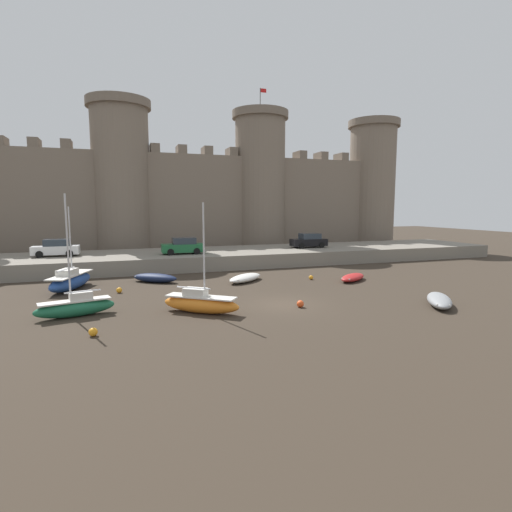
{
  "coord_description": "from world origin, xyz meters",
  "views": [
    {
      "loc": [
        -9.63,
        -22.61,
        6.11
      ],
      "look_at": [
        -0.1,
        4.9,
        2.5
      ],
      "focal_mm": 28.0,
      "sensor_mm": 36.0,
      "label": 1
    }
  ],
  "objects_px": {
    "mooring_buoy_near_channel": "(119,290)",
    "car_quay_centre_west": "(309,241)",
    "rowboat_near_channel_left": "(353,277)",
    "mooring_buoy_off_centre": "(311,277)",
    "car_quay_west": "(183,246)",
    "sailboat_near_channel_right": "(76,306)",
    "sailboat_midflat_left": "(201,303)",
    "rowboat_foreground_left": "(245,278)",
    "sailboat_foreground_centre": "(70,281)",
    "mooring_buoy_mid_mud": "(93,332)",
    "car_quay_centre_east": "(56,248)",
    "rowboat_midflat_right": "(155,278)",
    "rowboat_foreground_right": "(439,300)",
    "mooring_buoy_near_shore": "(300,304)"
  },
  "relations": [
    {
      "from": "rowboat_near_channel_left",
      "to": "sailboat_foreground_centre",
      "type": "height_order",
      "value": "sailboat_foreground_centre"
    },
    {
      "from": "sailboat_near_channel_right",
      "to": "sailboat_foreground_centre",
      "type": "xyz_separation_m",
      "value": [
        -1.07,
        8.09,
        0.08
      ]
    },
    {
      "from": "car_quay_centre_west",
      "to": "sailboat_midflat_left",
      "type": "bearing_deg",
      "value": -130.92
    },
    {
      "from": "sailboat_midflat_left",
      "to": "mooring_buoy_off_centre",
      "type": "xyz_separation_m",
      "value": [
        10.87,
        7.41,
        -0.42
      ]
    },
    {
      "from": "mooring_buoy_mid_mud",
      "to": "rowboat_near_channel_left",
      "type": "bearing_deg",
      "value": 22.98
    },
    {
      "from": "mooring_buoy_near_shore",
      "to": "rowboat_near_channel_left",
      "type": "bearing_deg",
      "value": 39.69
    },
    {
      "from": "rowboat_midflat_right",
      "to": "sailboat_midflat_left",
      "type": "bearing_deg",
      "value": -81.04
    },
    {
      "from": "rowboat_near_channel_left",
      "to": "mooring_buoy_off_centre",
      "type": "relative_size",
      "value": 10.07
    },
    {
      "from": "rowboat_near_channel_left",
      "to": "car_quay_centre_east",
      "type": "relative_size",
      "value": 0.88
    },
    {
      "from": "sailboat_midflat_left",
      "to": "car_quay_centre_east",
      "type": "height_order",
      "value": "sailboat_midflat_left"
    },
    {
      "from": "car_quay_west",
      "to": "car_quay_centre_east",
      "type": "bearing_deg",
      "value": 170.02
    },
    {
      "from": "mooring_buoy_mid_mud",
      "to": "car_quay_west",
      "type": "xyz_separation_m",
      "value": [
        7.37,
        19.88,
        1.99
      ]
    },
    {
      "from": "rowboat_near_channel_left",
      "to": "mooring_buoy_near_channel",
      "type": "bearing_deg",
      "value": 175.57
    },
    {
      "from": "rowboat_foreground_right",
      "to": "mooring_buoy_near_channel",
      "type": "xyz_separation_m",
      "value": [
        -18.76,
        10.39,
        -0.16
      ]
    },
    {
      "from": "mooring_buoy_mid_mud",
      "to": "car_quay_centre_west",
      "type": "height_order",
      "value": "car_quay_centre_west"
    },
    {
      "from": "mooring_buoy_near_channel",
      "to": "car_quay_centre_west",
      "type": "bearing_deg",
      "value": 29.4
    },
    {
      "from": "sailboat_foreground_centre",
      "to": "sailboat_near_channel_right",
      "type": "bearing_deg",
      "value": -82.49
    },
    {
      "from": "rowboat_foreground_left",
      "to": "mooring_buoy_off_centre",
      "type": "relative_size",
      "value": 11.14
    },
    {
      "from": "mooring_buoy_mid_mud",
      "to": "mooring_buoy_near_channel",
      "type": "bearing_deg",
      "value": 82.82
    },
    {
      "from": "rowboat_foreground_left",
      "to": "mooring_buoy_mid_mud",
      "type": "relative_size",
      "value": 9.69
    },
    {
      "from": "sailboat_near_channel_right",
      "to": "sailboat_midflat_left",
      "type": "relative_size",
      "value": 1.07
    },
    {
      "from": "sailboat_near_channel_right",
      "to": "car_quay_centre_east",
      "type": "height_order",
      "value": "sailboat_near_channel_right"
    },
    {
      "from": "mooring_buoy_near_channel",
      "to": "car_quay_centre_west",
      "type": "xyz_separation_m",
      "value": [
        20.86,
        11.75,
        2.0
      ]
    },
    {
      "from": "sailboat_foreground_centre",
      "to": "mooring_buoy_off_centre",
      "type": "relative_size",
      "value": 16.96
    },
    {
      "from": "sailboat_near_channel_right",
      "to": "car_quay_west",
      "type": "distance_m",
      "value": 18.05
    },
    {
      "from": "mooring_buoy_off_centre",
      "to": "rowboat_foreground_right",
      "type": "bearing_deg",
      "value": -71.97
    },
    {
      "from": "sailboat_foreground_centre",
      "to": "car_quay_centre_west",
      "type": "bearing_deg",
      "value": 21.05
    },
    {
      "from": "sailboat_midflat_left",
      "to": "rowboat_near_channel_left",
      "type": "bearing_deg",
      "value": 22.61
    },
    {
      "from": "rowboat_foreground_right",
      "to": "mooring_buoy_mid_mud",
      "type": "distance_m",
      "value": 19.99
    },
    {
      "from": "rowboat_foreground_left",
      "to": "mooring_buoy_near_shore",
      "type": "distance_m",
      "value": 9.17
    },
    {
      "from": "car_quay_centre_west",
      "to": "car_quay_centre_east",
      "type": "xyz_separation_m",
      "value": [
        -26.37,
        0.48,
        0.0
      ]
    },
    {
      "from": "rowboat_near_channel_left",
      "to": "car_quay_centre_east",
      "type": "height_order",
      "value": "car_quay_centre_east"
    },
    {
      "from": "rowboat_foreground_left",
      "to": "sailboat_foreground_centre",
      "type": "bearing_deg",
      "value": 174.71
    },
    {
      "from": "rowboat_near_channel_left",
      "to": "mooring_buoy_near_channel",
      "type": "xyz_separation_m",
      "value": [
        -18.3,
        1.42,
        -0.1
      ]
    },
    {
      "from": "rowboat_foreground_right",
      "to": "sailboat_near_channel_right",
      "type": "height_order",
      "value": "sailboat_near_channel_right"
    },
    {
      "from": "car_quay_centre_west",
      "to": "car_quay_west",
      "type": "bearing_deg",
      "value": -173.91
    },
    {
      "from": "sailboat_near_channel_right",
      "to": "sailboat_midflat_left",
      "type": "xyz_separation_m",
      "value": [
        6.75,
        -1.52,
        0.01
      ]
    },
    {
      "from": "mooring_buoy_near_channel",
      "to": "mooring_buoy_mid_mud",
      "type": "relative_size",
      "value": 0.96
    },
    {
      "from": "sailboat_midflat_left",
      "to": "car_quay_centre_east",
      "type": "relative_size",
      "value": 1.54
    },
    {
      "from": "mooring_buoy_mid_mud",
      "to": "rowboat_foreground_left",
      "type": "bearing_deg",
      "value": 44.65
    },
    {
      "from": "sailboat_foreground_centre",
      "to": "rowboat_midflat_right",
      "type": "bearing_deg",
      "value": 8.43
    },
    {
      "from": "rowboat_midflat_right",
      "to": "car_quay_west",
      "type": "relative_size",
      "value": 0.95
    },
    {
      "from": "sailboat_near_channel_right",
      "to": "mooring_buoy_near_shore",
      "type": "relative_size",
      "value": 15.56
    },
    {
      "from": "mooring_buoy_off_centre",
      "to": "car_quay_centre_east",
      "type": "relative_size",
      "value": 0.09
    },
    {
      "from": "rowboat_foreground_left",
      "to": "car_quay_centre_west",
      "type": "xyz_separation_m",
      "value": [
        11.05,
        10.55,
        1.88
      ]
    },
    {
      "from": "rowboat_midflat_right",
      "to": "mooring_buoy_mid_mud",
      "type": "relative_size",
      "value": 9.44
    },
    {
      "from": "mooring_buoy_mid_mud",
      "to": "mooring_buoy_off_centre",
      "type": "bearing_deg",
      "value": 30.97
    },
    {
      "from": "sailboat_foreground_centre",
      "to": "mooring_buoy_mid_mud",
      "type": "bearing_deg",
      "value": -79.88
    },
    {
      "from": "sailboat_foreground_centre",
      "to": "car_quay_centre_east",
      "type": "bearing_deg",
      "value": 102.26
    },
    {
      "from": "mooring_buoy_near_shore",
      "to": "car_quay_centre_east",
      "type": "xyz_separation_m",
      "value": [
        -15.94,
        20.19,
        1.98
      ]
    }
  ]
}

